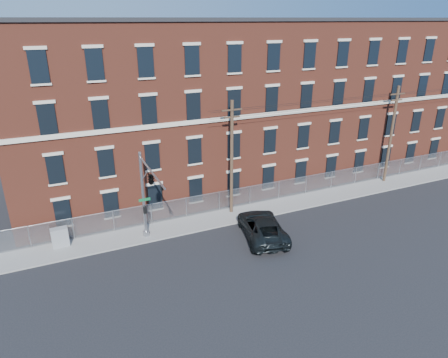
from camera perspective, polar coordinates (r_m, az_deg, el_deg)
name	(u,v)px	position (r m, az deg, el deg)	size (l,w,h in m)	color
ground	(239,248)	(31.01, 2.08, -9.73)	(140.00, 140.00, 0.00)	black
sidewalk	(326,196)	(40.59, 14.31, -2.34)	(65.00, 3.00, 0.12)	gray
mill_building	(282,98)	(45.19, 8.28, 11.35)	(55.30, 14.32, 16.30)	maroon
chain_link_fence	(319,182)	(41.14, 13.34, -0.40)	(59.06, 0.06, 1.85)	#A5A8AD
traffic_signal_mast	(149,185)	(28.60, -10.59, -0.82)	(0.90, 6.75, 7.00)	#9EA0A5
utility_pole_near	(232,156)	(34.11, 1.09, 3.23)	(1.80, 0.28, 10.00)	#473423
utility_pole_mid	(391,133)	(44.54, 22.68, 6.01)	(1.80, 0.28, 10.00)	#473423
overhead_wires	(397,96)	(43.77, 23.41, 10.76)	(40.00, 0.62, 0.62)	black
pickup_truck	(262,227)	(32.13, 5.44, -6.77)	(2.96, 6.43, 1.79)	black
utility_cabinet	(60,237)	(32.99, -22.28, -7.67)	(1.22, 0.61, 1.52)	gray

